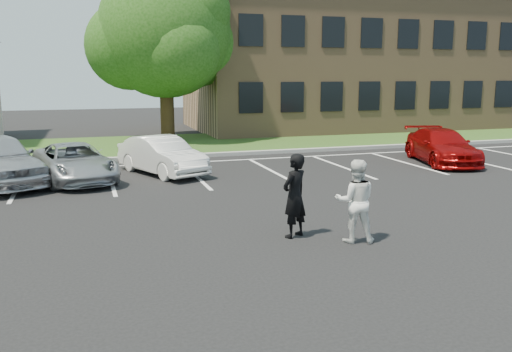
{
  "coord_description": "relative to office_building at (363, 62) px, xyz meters",
  "views": [
    {
      "loc": [
        -3.53,
        -10.13,
        3.49
      ],
      "look_at": [
        0.0,
        1.0,
        1.25
      ],
      "focal_mm": 38.0,
      "sensor_mm": 36.0,
      "label": 1
    }
  ],
  "objects": [
    {
      "name": "man_white_shirt",
      "position": [
        -12.28,
        -22.36,
        -3.29
      ],
      "size": [
        1.02,
        0.9,
        1.74
      ],
      "primitive_type": "imported",
      "rotation": [
        0.0,
        0.0,
        2.8
      ],
      "color": "white",
      "rests_on": "ground"
    },
    {
      "name": "curb",
      "position": [
        -14.0,
        -9.99,
        -4.08
      ],
      "size": [
        40.0,
        0.3,
        0.15
      ],
      "primitive_type": "cube",
      "color": "gray",
      "rests_on": "ground"
    },
    {
      "name": "car_silver_minivan",
      "position": [
        -17.91,
        -13.81,
        -3.55
      ],
      "size": [
        3.01,
        4.75,
        1.22
      ],
      "primitive_type": "imported",
      "rotation": [
        0.0,
        0.0,
        0.24
      ],
      "color": "#A8AAB0",
      "rests_on": "ground"
    },
    {
      "name": "tree",
      "position": [
        -13.36,
        -4.1,
        1.19
      ],
      "size": [
        7.8,
        7.2,
        8.8
      ],
      "color": "black",
      "rests_on": "ground"
    },
    {
      "name": "grass_strip",
      "position": [
        -14.0,
        -5.99,
        -4.12
      ],
      "size": [
        44.0,
        8.0,
        0.08
      ],
      "primitive_type": "cube",
      "color": "#274813",
      "rests_on": "ground"
    },
    {
      "name": "man_black_suit",
      "position": [
        -13.35,
        -21.67,
        -3.25
      ],
      "size": [
        0.79,
        0.71,
        1.82
      ],
      "primitive_type": "imported",
      "rotation": [
        0.0,
        0.0,
        3.67
      ],
      "color": "black",
      "rests_on": "ground"
    },
    {
      "name": "ground_plane",
      "position": [
        -14.0,
        -21.99,
        -4.16
      ],
      "size": [
        90.0,
        90.0,
        0.0
      ],
      "primitive_type": "plane",
      "color": "black",
      "rests_on": "ground"
    },
    {
      "name": "stall_lines",
      "position": [
        -12.6,
        -13.04,
        -4.15
      ],
      "size": [
        34.0,
        5.36,
        0.01
      ],
      "color": "silver",
      "rests_on": "ground"
    },
    {
      "name": "office_building",
      "position": [
        0.0,
        0.0,
        0.0
      ],
      "size": [
        22.4,
        10.4,
        8.3
      ],
      "color": "#906F4C",
      "rests_on": "ground"
    },
    {
      "name": "car_red_compact",
      "position": [
        -4.28,
        -14.35,
        -3.51
      ],
      "size": [
        2.89,
        4.81,
        1.3
      ],
      "primitive_type": "imported",
      "rotation": [
        0.0,
        0.0,
        -0.25
      ],
      "color": "#860606",
      "rests_on": "ground"
    },
    {
      "name": "car_white_sedan",
      "position": [
        -15.03,
        -13.43,
        -3.5
      ],
      "size": [
        2.85,
        4.2,
        1.31
      ],
      "primitive_type": "imported",
      "rotation": [
        0.0,
        0.0,
        0.41
      ],
      "color": "silver",
      "rests_on": "ground"
    }
  ]
}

